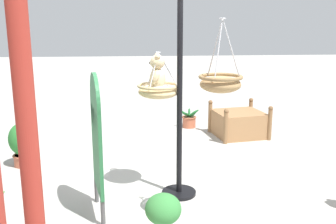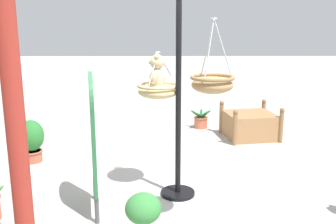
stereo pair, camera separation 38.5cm
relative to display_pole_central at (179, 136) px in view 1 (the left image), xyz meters
name	(u,v)px [view 1 (the left image)]	position (x,y,z in m)	size (l,w,h in m)	color
ground_plane	(174,187)	(0.23, 0.04, -0.78)	(40.00, 40.00, 0.00)	#ADAAA3
display_pole_central	(179,136)	(0.00, 0.00, 0.00)	(0.44, 0.44, 2.49)	black
hanging_basket_with_teddy	(158,90)	(0.15, 0.25, 0.56)	(0.53, 0.53, 0.58)	tan
teddy_bear	(157,75)	(0.15, 0.27, 0.76)	(0.32, 0.29, 0.46)	#D1B789
hanging_basket_left_high	(220,83)	(-0.89, -0.30, 0.82)	(0.44, 0.44, 0.72)	#A37F51
greenhouse_pillar_left	(27,125)	(-1.41, 1.45, 0.57)	(0.33, 0.33, 2.79)	#9E2D23
wooden_planter_box	(239,123)	(2.50, -1.46, -0.52)	(1.03, 1.09, 0.66)	#9E7047
potted_plant_fern_front	(22,143)	(1.22, 2.28, -0.42)	(0.40, 0.40, 0.68)	#AD563D
potted_plant_bushy_green	(189,120)	(3.20, -0.59, -0.62)	(0.45, 0.45, 0.39)	#BC6042
display_sign_board	(97,133)	(-0.43, 0.98, 0.19)	(0.68, 0.18, 1.66)	#286B3D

